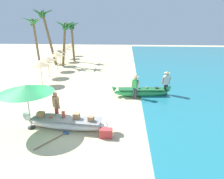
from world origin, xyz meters
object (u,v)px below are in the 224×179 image
Objects in this scene: palm_tree_far_behind at (34,26)px; palm_tree_mid_cluster at (44,20)px; person_vendor_hatted at (135,85)px; patio_umbrella_large at (26,89)px; palm_tree_tall_inland at (65,29)px; person_vendor_assistant at (166,82)px; person_tourist_customer at (56,106)px; palm_tree_leaning_seaward at (71,29)px; boat_green_midground at (141,92)px; cooler_box at (106,133)px; paddle at (56,138)px; boat_white_foreground at (67,123)px.

palm_tree_mid_cluster is at bearing -44.55° from palm_tree_far_behind.
patio_umbrella_large reaches higher than person_vendor_hatted.
palm_tree_tall_inland reaches higher than patio_umbrella_large.
palm_tree_far_behind reaches higher than person_vendor_assistant.
patio_umbrella_large is (-7.25, -5.08, 0.96)m from person_vendor_assistant.
person_tourist_customer is 7.60m from person_vendor_assistant.
palm_tree_leaning_seaward reaches higher than patio_umbrella_large.
palm_tree_leaning_seaward reaches higher than person_tourist_customer.
cooler_box is (-1.87, -5.37, -0.10)m from boat_green_midground.
person_vendor_assistant is 16.55m from palm_tree_leaning_seaward.
person_vendor_assistant is (1.70, 0.25, 0.72)m from boat_green_midground.
boat_green_midground is 0.98m from person_vendor_hatted.
palm_tree_mid_cluster reaches higher than paddle.
palm_tree_tall_inland is 3.03m from palm_tree_leaning_seaward.
palm_tree_far_behind is at bearing 149.57° from palm_tree_tall_inland.
palm_tree_leaning_seaward reaches higher than boat_white_foreground.
person_vendor_assistant is at bearing 45.72° from paddle.
palm_tree_tall_inland is at bearing -30.43° from palm_tree_far_behind.
boat_green_midground is 0.70× the size of palm_tree_far_behind.
palm_tree_mid_cluster is at bearing 140.41° from person_vendor_assistant.
paddle is (-3.59, -5.06, -0.94)m from person_vendor_hatted.
patio_umbrella_large is (-1.06, -0.67, 1.06)m from person_tourist_customer.
boat_white_foreground is 2.41m from patio_umbrella_large.
boat_white_foreground is 2.44× the size of person_vendor_assistant.
cooler_box is at bearing -60.96° from palm_tree_mid_cluster.
patio_umbrella_large reaches higher than boat_white_foreground.
palm_tree_far_behind is at bearing 116.29° from paddle.
palm_tree_mid_cluster reaches higher than person_vendor_assistant.
boat_green_midground is 6.15m from person_tourist_customer.
paddle is at bearing -134.28° from person_vendor_assistant.
palm_tree_leaning_seaward is at bearing 91.54° from palm_tree_tall_inland.
palm_tree_mid_cluster is 4.23× the size of paddle.
boat_white_foreground is 2.05m from cooler_box.
palm_tree_mid_cluster reaches higher than palm_tree_leaning_seaward.
palm_tree_mid_cluster is at bearing 169.96° from palm_tree_tall_inland.
patio_umbrella_large is 2.60m from paddle.
palm_tree_far_behind reaches higher than palm_tree_tall_inland.
boat_white_foreground is 1.07m from person_tourist_customer.
person_tourist_customer is 16.47m from palm_tree_mid_cluster.
palm_tree_mid_cluster is 1.14× the size of palm_tree_far_behind.
patio_umbrella_large is 0.43× the size of palm_tree_far_behind.
person_tourist_customer is 15.04m from palm_tree_tall_inland.
person_vendor_hatted is 5.41m from person_tourist_customer.
person_tourist_customer is 0.31× the size of palm_tree_tall_inland.
person_vendor_hatted is 6.27m from paddle.
person_tourist_customer is 0.25× the size of palm_tree_mid_cluster.
person_vendor_hatted is at bearing 50.99° from boat_white_foreground.
person_vendor_assistant is 6.70m from cooler_box.
boat_white_foreground is 1.07× the size of boat_green_midground.
palm_tree_tall_inland is at bearing 104.60° from person_tourist_customer.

